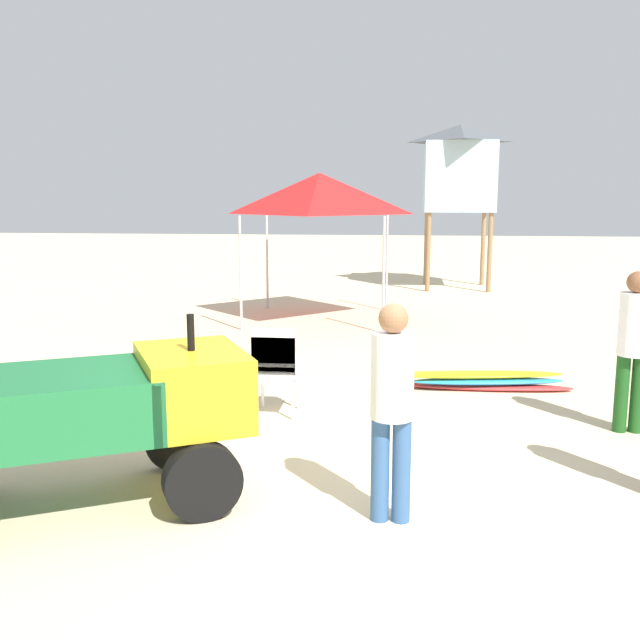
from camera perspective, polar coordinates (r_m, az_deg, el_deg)
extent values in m
plane|color=beige|center=(6.50, 0.58, -12.14)|extent=(80.00, 80.00, 0.00)
cube|color=#1E6B38|center=(5.86, -21.82, -6.54)|extent=(2.11, 1.81, 0.50)
cube|color=gold|center=(5.94, -10.18, -5.25)|extent=(1.22, 1.35, 0.60)
cylinder|color=black|center=(5.84, -10.31, -0.99)|extent=(0.08, 0.08, 0.30)
cylinder|color=black|center=(6.63, -11.38, -9.12)|extent=(0.61, 0.44, 0.60)
cylinder|color=black|center=(5.61, -9.39, -12.61)|extent=(0.61, 0.44, 0.60)
cube|color=white|center=(8.05, -3.47, -4.50)|extent=(0.48, 0.48, 0.04)
cube|color=white|center=(7.79, -3.76, -3.47)|extent=(0.48, 0.04, 0.40)
cube|color=white|center=(8.03, -3.47, -3.87)|extent=(0.48, 0.48, 0.04)
cube|color=white|center=(7.77, -3.77, -2.82)|extent=(0.48, 0.04, 0.40)
cube|color=white|center=(8.01, -3.48, -3.25)|extent=(0.48, 0.48, 0.04)
cube|color=white|center=(7.76, -3.78, -2.17)|extent=(0.48, 0.04, 0.40)
cylinder|color=white|center=(8.28, -1.76, -5.73)|extent=(0.04, 0.04, 0.42)
cylinder|color=white|center=(8.35, -4.63, -5.62)|extent=(0.04, 0.04, 0.42)
cylinder|color=white|center=(7.88, -2.20, -6.54)|extent=(0.04, 0.04, 0.42)
cylinder|color=white|center=(7.95, -5.21, -6.42)|extent=(0.04, 0.04, 0.42)
ellipsoid|color=red|center=(9.37, 13.22, -5.21)|extent=(2.17, 0.33, 0.08)
ellipsoid|color=#268CCC|center=(9.32, 13.24, -4.78)|extent=(1.98, 0.53, 0.08)
ellipsoid|color=yellow|center=(9.29, 12.09, -4.29)|extent=(2.35, 0.60, 0.08)
cylinder|color=#33598C|center=(5.50, 4.83, -11.81)|extent=(0.14, 0.14, 0.81)
cylinder|color=#33598C|center=(5.50, 6.53, -11.85)|extent=(0.14, 0.14, 0.81)
cylinder|color=white|center=(5.27, 5.81, -4.48)|extent=(0.32, 0.32, 0.64)
sphere|color=#9E6B47|center=(5.19, 5.90, 0.13)|extent=(0.22, 0.22, 0.22)
cylinder|color=#194C19|center=(8.09, 22.99, -5.44)|extent=(0.14, 0.14, 0.82)
cylinder|color=#194C19|center=(8.13, 24.08, -5.43)|extent=(0.14, 0.14, 0.82)
cylinder|color=white|center=(7.96, 23.90, -0.32)|extent=(0.32, 0.32, 0.65)
sphere|color=brown|center=(7.90, 24.12, 2.79)|extent=(0.22, 0.22, 0.22)
cylinder|color=#B2B2B7|center=(13.12, -6.39, 3.73)|extent=(0.05, 0.05, 2.10)
cylinder|color=#B2B2B7|center=(12.79, 5.11, 3.60)|extent=(0.05, 0.05, 2.10)
cylinder|color=#B2B2B7|center=(15.66, -4.25, 4.75)|extent=(0.05, 0.05, 2.10)
cylinder|color=#B2B2B7|center=(15.38, 5.37, 4.64)|extent=(0.05, 0.05, 2.10)
pyramid|color=red|center=(14.11, -0.04, 10.11)|extent=(2.61, 2.61, 0.80)
cylinder|color=olive|center=(18.67, 8.65, 5.39)|extent=(0.12, 0.12, 2.04)
cylinder|color=olive|center=(18.80, 13.43, 5.26)|extent=(0.12, 0.12, 2.04)
cylinder|color=olive|center=(20.23, 8.50, 5.73)|extent=(0.12, 0.12, 2.04)
cylinder|color=olive|center=(20.34, 12.92, 5.61)|extent=(0.12, 0.12, 2.04)
cube|color=#A8CCD9|center=(19.45, 11.06, 11.15)|extent=(1.80, 1.80, 1.80)
pyramid|color=#4C5156|center=(19.51, 11.17, 14.45)|extent=(1.98, 1.98, 0.45)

